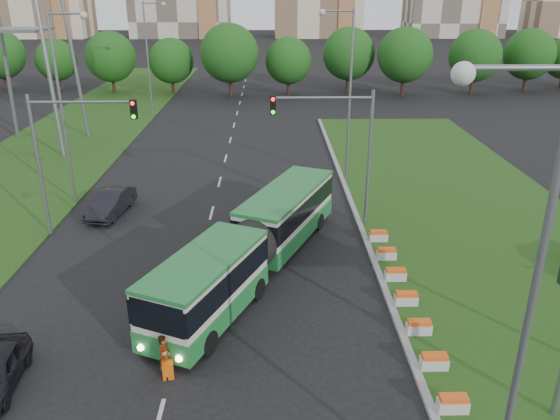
{
  "coord_description": "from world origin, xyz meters",
  "views": [
    {
      "loc": [
        0.72,
        -19.94,
        13.11
      ],
      "look_at": [
        1.21,
        5.98,
        2.6
      ],
      "focal_mm": 35.0,
      "sensor_mm": 36.0,
      "label": 1
    }
  ],
  "objects_px": {
    "traffic_mast_left": "(65,144)",
    "pedestrian": "(165,355)",
    "shopping_trolley": "(168,370)",
    "articulated_bus": "(249,242)",
    "car_left_far": "(111,203)",
    "traffic_mast_median": "(342,138)"
  },
  "relations": [
    {
      "from": "articulated_bus",
      "to": "car_left_far",
      "type": "height_order",
      "value": "articulated_bus"
    },
    {
      "from": "articulated_bus",
      "to": "pedestrian",
      "type": "relative_size",
      "value": 9.84
    },
    {
      "from": "traffic_mast_left",
      "to": "shopping_trolley",
      "type": "distance_m",
      "value": 15.57
    },
    {
      "from": "articulated_bus",
      "to": "shopping_trolley",
      "type": "relative_size",
      "value": 23.99
    },
    {
      "from": "traffic_mast_left",
      "to": "shopping_trolley",
      "type": "relative_size",
      "value": 11.79
    },
    {
      "from": "pedestrian",
      "to": "shopping_trolley",
      "type": "height_order",
      "value": "pedestrian"
    },
    {
      "from": "articulated_bus",
      "to": "car_left_far",
      "type": "relative_size",
      "value": 3.53
    },
    {
      "from": "traffic_mast_left",
      "to": "articulated_bus",
      "type": "relative_size",
      "value": 0.49
    },
    {
      "from": "traffic_mast_left",
      "to": "articulated_bus",
      "type": "bearing_deg",
      "value": -25.53
    },
    {
      "from": "traffic_mast_left",
      "to": "shopping_trolley",
      "type": "xyz_separation_m",
      "value": [
        7.35,
        -12.78,
        -5.01
      ]
    },
    {
      "from": "shopping_trolley",
      "to": "traffic_mast_median",
      "type": "bearing_deg",
      "value": 47.16
    },
    {
      "from": "traffic_mast_median",
      "to": "car_left_far",
      "type": "xyz_separation_m",
      "value": [
        -14.03,
        1.96,
        -4.59
      ]
    },
    {
      "from": "traffic_mast_left",
      "to": "car_left_far",
      "type": "bearing_deg",
      "value": 69.06
    },
    {
      "from": "traffic_mast_left",
      "to": "pedestrian",
      "type": "bearing_deg",
      "value": -60.1
    },
    {
      "from": "traffic_mast_median",
      "to": "traffic_mast_left",
      "type": "distance_m",
      "value": 15.19
    },
    {
      "from": "car_left_far",
      "to": "pedestrian",
      "type": "xyz_separation_m",
      "value": [
        6.1,
        -15.53,
        0.07
      ]
    },
    {
      "from": "traffic_mast_left",
      "to": "articulated_bus",
      "type": "distance_m",
      "value": 11.73
    },
    {
      "from": "traffic_mast_median",
      "to": "articulated_bus",
      "type": "xyz_separation_m",
      "value": [
        -5.11,
        -5.8,
        -3.71
      ]
    },
    {
      "from": "traffic_mast_median",
      "to": "shopping_trolley",
      "type": "distance_m",
      "value": 16.62
    },
    {
      "from": "articulated_bus",
      "to": "shopping_trolley",
      "type": "xyz_separation_m",
      "value": [
        -2.7,
        -7.99,
        -1.3
      ]
    },
    {
      "from": "traffic_mast_left",
      "to": "pedestrian",
      "type": "relative_size",
      "value": 4.84
    },
    {
      "from": "traffic_mast_left",
      "to": "articulated_bus",
      "type": "height_order",
      "value": "traffic_mast_left"
    }
  ]
}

